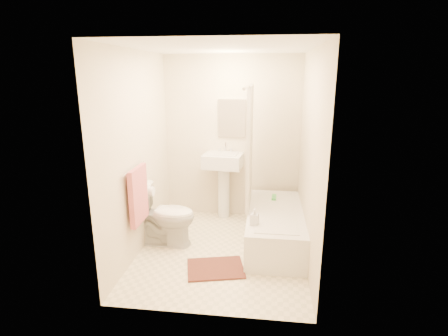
# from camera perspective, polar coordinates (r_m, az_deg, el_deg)

# --- Properties ---
(floor) EXTENTS (2.40, 2.40, 0.00)m
(floor) POSITION_cam_1_polar(r_m,az_deg,el_deg) (4.47, -0.41, -13.34)
(floor) COLOR beige
(floor) RESTS_ON ground
(ceiling) EXTENTS (2.40, 2.40, 0.00)m
(ceiling) POSITION_cam_1_polar(r_m,az_deg,el_deg) (3.93, -0.48, 19.09)
(ceiling) COLOR white
(ceiling) RESTS_ON ground
(wall_back) EXTENTS (2.00, 0.02, 2.40)m
(wall_back) POSITION_cam_1_polar(r_m,az_deg,el_deg) (5.20, 1.30, 4.85)
(wall_back) COLOR beige
(wall_back) RESTS_ON ground
(wall_left) EXTENTS (0.02, 2.40, 2.40)m
(wall_left) POSITION_cam_1_polar(r_m,az_deg,el_deg) (4.28, -13.85, 2.15)
(wall_left) COLOR beige
(wall_left) RESTS_ON ground
(wall_right) EXTENTS (0.02, 2.40, 2.40)m
(wall_right) POSITION_cam_1_polar(r_m,az_deg,el_deg) (4.03, 13.81, 1.36)
(wall_right) COLOR beige
(wall_right) RESTS_ON ground
(mirror) EXTENTS (0.40, 0.03, 0.55)m
(mirror) POSITION_cam_1_polar(r_m,az_deg,el_deg) (5.13, 1.30, 8.11)
(mirror) COLOR white
(mirror) RESTS_ON wall_back
(curtain_rod) EXTENTS (0.03, 1.70, 0.03)m
(curtain_rod) POSITION_cam_1_polar(r_m,az_deg,el_deg) (4.00, 4.11, 13.25)
(curtain_rod) COLOR silver
(curtain_rod) RESTS_ON wall_back
(shower_curtain) EXTENTS (0.04, 0.80, 1.55)m
(shower_curtain) POSITION_cam_1_polar(r_m,az_deg,el_deg) (4.49, 4.21, 3.42)
(shower_curtain) COLOR silver
(shower_curtain) RESTS_ON curtain_rod
(towel_bar) EXTENTS (0.02, 0.60, 0.02)m
(towel_bar) POSITION_cam_1_polar(r_m,az_deg,el_deg) (4.06, -14.47, -0.03)
(towel_bar) COLOR silver
(towel_bar) RESTS_ON wall_left
(towel) EXTENTS (0.06, 0.45, 0.66)m
(towel) POSITION_cam_1_polar(r_m,az_deg,el_deg) (4.14, -13.79, -4.32)
(towel) COLOR #CC7266
(towel) RESTS_ON towel_bar
(toilet_paper) EXTENTS (0.11, 0.12, 0.12)m
(toilet_paper) POSITION_cam_1_polar(r_m,az_deg,el_deg) (4.50, -12.08, -3.74)
(toilet_paper) COLOR white
(toilet_paper) RESTS_ON wall_left
(toilet) EXTENTS (0.81, 0.48, 0.78)m
(toilet) POSITION_cam_1_polar(r_m,az_deg,el_deg) (4.55, -9.70, -7.57)
(toilet) COLOR silver
(toilet) RESTS_ON floor
(sink) EXTENTS (0.59, 0.49, 1.09)m
(sink) POSITION_cam_1_polar(r_m,az_deg,el_deg) (5.24, -0.10, -2.49)
(sink) COLOR silver
(sink) RESTS_ON floor
(bathtub) EXTENTS (0.69, 1.58, 0.45)m
(bathtub) POSITION_cam_1_polar(r_m,az_deg,el_deg) (4.61, 8.29, -9.48)
(bathtub) COLOR silver
(bathtub) RESTS_ON floor
(bath_mat) EXTENTS (0.72, 0.60, 0.02)m
(bath_mat) POSITION_cam_1_polar(r_m,az_deg,el_deg) (4.09, -1.40, -16.06)
(bath_mat) COLOR #502C1D
(bath_mat) RESTS_ON floor
(soap_bottle) EXTENTS (0.11, 0.11, 0.20)m
(soap_bottle) POSITION_cam_1_polar(r_m,az_deg,el_deg) (4.05, 5.00, -7.95)
(soap_bottle) COLOR silver
(soap_bottle) RESTS_ON bathtub
(scrub_brush) EXTENTS (0.07, 0.20, 0.04)m
(scrub_brush) POSITION_cam_1_polar(r_m,az_deg,el_deg) (4.92, 8.16, -4.79)
(scrub_brush) COLOR green
(scrub_brush) RESTS_ON bathtub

